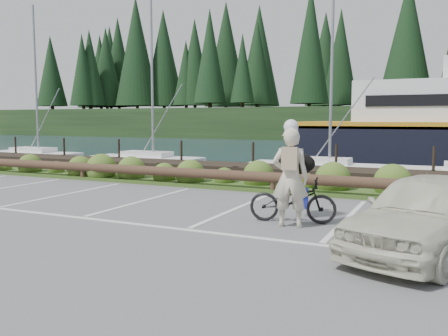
{
  "coord_description": "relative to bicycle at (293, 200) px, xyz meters",
  "views": [
    {
      "loc": [
        4.45,
        -8.14,
        2.12
      ],
      "look_at": [
        0.27,
        0.74,
        1.1
      ],
      "focal_mm": 38.0,
      "sensor_mm": 36.0,
      "label": 1
    }
  ],
  "objects": [
    {
      "name": "cyclist",
      "position": [
        0.07,
        -0.41,
        0.51
      ],
      "size": [
        0.78,
        0.58,
        1.95
      ],
      "primitive_type": "imported",
      "rotation": [
        0.0,
        0.0,
        3.32
      ],
      "color": "beige",
      "rests_on": "ground"
    },
    {
      "name": "harbor_backdrop",
      "position": [
        -1.25,
        77.34,
        -0.47
      ],
      "size": [
        170.0,
        160.0,
        30.0
      ],
      "color": "#1B2E42",
      "rests_on": "ground"
    },
    {
      "name": "bicycle",
      "position": [
        0.0,
        0.0,
        0.0
      ],
      "size": [
        1.85,
        0.92,
        0.93
      ],
      "primitive_type": "imported",
      "rotation": [
        0.0,
        0.0,
        1.74
      ],
      "color": "black",
      "rests_on": "ground"
    },
    {
      "name": "ground",
      "position": [
        -1.64,
        -1.13,
        -0.47
      ],
      "size": [
        72.0,
        72.0,
        0.0
      ],
      "primitive_type": "plane",
      "color": "#5A5A5D"
    },
    {
      "name": "vegetation_strip",
      "position": [
        -1.64,
        4.17,
        -0.42
      ],
      "size": [
        34.0,
        1.6,
        0.1
      ],
      "primitive_type": "cube",
      "color": "#3D5B21",
      "rests_on": "ground"
    },
    {
      "name": "log_rail",
      "position": [
        -1.64,
        3.47,
        -0.47
      ],
      "size": [
        32.0,
        0.3,
        0.6
      ],
      "primitive_type": null,
      "color": "#443021",
      "rests_on": "ground"
    },
    {
      "name": "dog",
      "position": [
        -0.1,
        0.56,
        0.7
      ],
      "size": [
        0.54,
        0.88,
        0.48
      ],
      "primitive_type": "ellipsoid",
      "rotation": [
        0.0,
        0.0,
        1.74
      ],
      "color": "black",
      "rests_on": "bicycle"
    },
    {
      "name": "parked_car",
      "position": [
        2.58,
        -1.33,
        0.18
      ],
      "size": [
        2.67,
        4.08,
        1.29
      ],
      "primitive_type": "imported",
      "rotation": [
        0.0,
        0.0,
        -0.33
      ],
      "color": "beige",
      "rests_on": "ground"
    }
  ]
}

